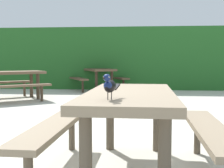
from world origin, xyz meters
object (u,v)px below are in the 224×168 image
object	(u,v)px
picnic_table_foreground	(130,112)
picnic_table_mid_left	(8,79)
picnic_table_mid_right	(97,74)
bird_grackle	(109,85)

from	to	relation	value
picnic_table_foreground	picnic_table_mid_left	bearing A→B (deg)	124.67
picnic_table_mid_left	picnic_table_mid_right	size ratio (longest dim) A/B	1.05
picnic_table_mid_left	bird_grackle	bearing A→B (deg)	-59.39
bird_grackle	picnic_table_mid_right	distance (m)	8.30
picnic_table_foreground	picnic_table_mid_right	world-z (taller)	same
picnic_table_mid_left	picnic_table_mid_right	bearing A→B (deg)	56.17
picnic_table_mid_left	picnic_table_foreground	bearing A→B (deg)	-55.33
bird_grackle	picnic_table_mid_left	distance (m)	6.22
picnic_table_foreground	picnic_table_mid_right	xyz separation A→B (m)	(-1.38, 7.61, 0.00)
bird_grackle	picnic_table_mid_right	bearing A→B (deg)	98.68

